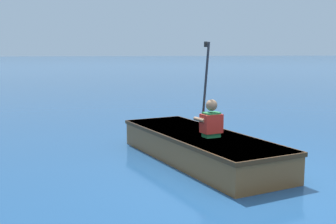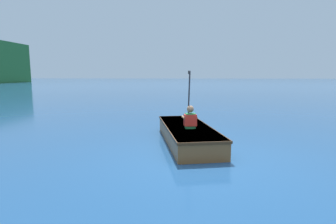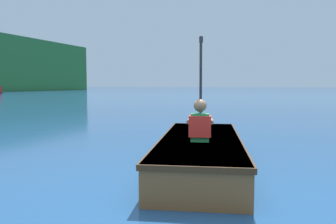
{
  "view_description": "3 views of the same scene",
  "coord_description": "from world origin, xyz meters",
  "views": [
    {
      "loc": [
        -4.69,
        2.38,
        1.69
      ],
      "look_at": [
        1.41,
        0.86,
        0.79
      ],
      "focal_mm": 45.0,
      "sensor_mm": 36.0,
      "label": 1
    },
    {
      "loc": [
        -5.24,
        0.2,
        1.72
      ],
      "look_at": [
        1.41,
        0.86,
        0.79
      ],
      "focal_mm": 28.0,
      "sensor_mm": 36.0,
      "label": 2
    },
    {
      "loc": [
        -3.1,
        -0.85,
        1.19
      ],
      "look_at": [
        1.41,
        0.86,
        0.79
      ],
      "focal_mm": 35.0,
      "sensor_mm": 36.0,
      "label": 3
    }
  ],
  "objects": [
    {
      "name": "person_paddler",
      "position": [
        1.1,
        0.28,
        0.7
      ],
      "size": [
        0.42,
        0.41,
        1.4
      ],
      "color": "#267F3F",
      "rests_on": "rowboat_foreground"
    },
    {
      "name": "ground_plane",
      "position": [
        0.0,
        0.0,
        0.0
      ],
      "size": [
        300.0,
        300.0,
        0.0
      ],
      "primitive_type": "plane",
      "color": "navy"
    },
    {
      "name": "rowboat_foreground",
      "position": [
        1.45,
        0.37,
        0.25
      ],
      "size": [
        3.57,
        1.87,
        0.44
      ],
      "color": "brown",
      "rests_on": "ground"
    }
  ]
}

